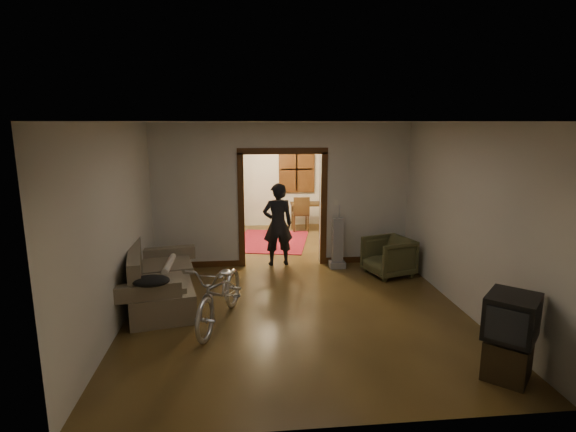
{
  "coord_description": "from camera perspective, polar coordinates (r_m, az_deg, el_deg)",
  "views": [
    {
      "loc": [
        -0.78,
        -7.88,
        2.79
      ],
      "look_at": [
        0.0,
        -0.3,
        1.2
      ],
      "focal_mm": 28.0,
      "sensor_mm": 36.0,
      "label": 1
    }
  ],
  "objects": [
    {
      "name": "jacket",
      "position": [
        6.44,
        -17.02,
        -7.89
      ],
      "size": [
        0.5,
        0.38,
        0.15
      ],
      "primitive_type": "ellipsoid",
      "color": "black",
      "rests_on": "sofa"
    },
    {
      "name": "tv_stand",
      "position": [
        5.76,
        26.09,
        -15.95
      ],
      "size": [
        0.66,
        0.66,
        0.45
      ],
      "primitive_type": "cube",
      "rotation": [
        0.0,
        0.0,
        0.82
      ],
      "color": "black",
      "rests_on": "floor"
    },
    {
      "name": "wall_left",
      "position": [
        8.19,
        -17.91,
        1.43
      ],
      "size": [
        0.02,
        8.5,
        2.8
      ],
      "primitive_type": "cube",
      "color": "beige",
      "rests_on": "floor"
    },
    {
      "name": "ceiling",
      "position": [
        7.92,
        -0.23,
        11.85
      ],
      "size": [
        5.0,
        8.5,
        0.01
      ],
      "primitive_type": "cube",
      "color": "white",
      "rests_on": "floor"
    },
    {
      "name": "desk_chair",
      "position": [
        11.7,
        1.6,
        0.3
      ],
      "size": [
        0.45,
        0.45,
        0.93
      ],
      "primitive_type": "cube",
      "rotation": [
        0.0,
        0.0,
        -0.1
      ],
      "color": "#332211",
      "rests_on": "floor"
    },
    {
      "name": "locker",
      "position": [
        11.96,
        -8.4,
        2.32
      ],
      "size": [
        0.93,
        0.63,
        1.7
      ],
      "primitive_type": "cube",
      "rotation": [
        0.0,
        0.0,
        0.2
      ],
      "color": "black",
      "rests_on": "floor"
    },
    {
      "name": "oriental_rug",
      "position": [
        10.77,
        -2.13,
        -3.2
      ],
      "size": [
        2.06,
        2.45,
        0.02
      ],
      "primitive_type": "cube",
      "rotation": [
        0.0,
        0.0,
        -0.22
      ],
      "color": "maroon",
      "rests_on": "floor"
    },
    {
      "name": "partition_wall",
      "position": [
        8.78,
        -0.7,
        2.67
      ],
      "size": [
        5.0,
        0.14,
        2.8
      ],
      "primitive_type": "cube",
      "color": "beige",
      "rests_on": "floor"
    },
    {
      "name": "armchair",
      "position": [
        8.55,
        12.63,
        -5.05
      ],
      "size": [
        0.98,
        0.96,
        0.71
      ],
      "primitive_type": "imported",
      "rotation": [
        0.0,
        0.0,
        -1.26
      ],
      "color": "#464728",
      "rests_on": "floor"
    },
    {
      "name": "far_window",
      "position": [
        12.25,
        1.1,
        5.96
      ],
      "size": [
        0.98,
        0.06,
        1.28
      ],
      "primitive_type": "cube",
      "color": "black",
      "rests_on": "wall_back"
    },
    {
      "name": "wall_right",
      "position": [
        8.65,
        16.5,
        2.05
      ],
      "size": [
        0.02,
        8.5,
        2.8
      ],
      "primitive_type": "cube",
      "color": "beige",
      "rests_on": "floor"
    },
    {
      "name": "crt_tv",
      "position": [
        5.56,
        26.56,
        -11.34
      ],
      "size": [
        0.75,
        0.75,
        0.48
      ],
      "primitive_type": "cube",
      "rotation": [
        0.0,
        0.0,
        0.82
      ],
      "color": "black",
      "rests_on": "tv_stand"
    },
    {
      "name": "desk",
      "position": [
        11.83,
        2.74,
        -0.11
      ],
      "size": [
        0.99,
        0.58,
        0.71
      ],
      "primitive_type": "cube",
      "rotation": [
        0.0,
        0.0,
        -0.04
      ],
      "color": "#332211",
      "rests_on": "floor"
    },
    {
      "name": "chandelier",
      "position": [
        10.42,
        -1.6,
        9.35
      ],
      "size": [
        0.24,
        0.24,
        0.24
      ],
      "primitive_type": "sphere",
      "color": "#FFE0A5",
      "rests_on": "ceiling"
    },
    {
      "name": "floor",
      "position": [
        8.4,
        -0.21,
        -7.62
      ],
      "size": [
        5.0,
        8.5,
        0.01
      ],
      "primitive_type": "cube",
      "color": "#3F2D14",
      "rests_on": "ground"
    },
    {
      "name": "door_casing",
      "position": [
        8.83,
        -0.7,
        0.75
      ],
      "size": [
        1.74,
        0.2,
        2.32
      ],
      "primitive_type": "cube",
      "color": "#3F220E",
      "rests_on": "floor"
    },
    {
      "name": "bicycle",
      "position": [
        6.45,
        -8.56,
        -9.51
      ],
      "size": [
        1.08,
        1.86,
        0.92
      ],
      "primitive_type": "imported",
      "rotation": [
        0.0,
        0.0,
        -0.28
      ],
      "color": "silver",
      "rests_on": "floor"
    },
    {
      "name": "person",
      "position": [
        8.85,
        -1.31,
        -1.07
      ],
      "size": [
        0.65,
        0.47,
        1.64
      ],
      "primitive_type": "imported",
      "rotation": [
        0.0,
        0.0,
        3.27
      ],
      "color": "black",
      "rests_on": "floor"
    },
    {
      "name": "globe",
      "position": [
        11.83,
        -8.56,
        7.53
      ],
      "size": [
        0.28,
        0.28,
        0.28
      ],
      "primitive_type": "sphere",
      "color": "#1E5972",
      "rests_on": "locker"
    },
    {
      "name": "light_switch",
      "position": [
        8.89,
        6.1,
        1.73
      ],
      "size": [
        0.08,
        0.01,
        0.12
      ],
      "primitive_type": "cube",
      "color": "silver",
      "rests_on": "partition_wall"
    },
    {
      "name": "vacuum",
      "position": [
        8.79,
        6.31,
        -3.41
      ],
      "size": [
        0.36,
        0.32,
        1.0
      ],
      "primitive_type": "cube",
      "rotation": [
        0.0,
        0.0,
        -0.3
      ],
      "color": "gray",
      "rests_on": "floor"
    },
    {
      "name": "wall_back",
      "position": [
        12.24,
        -2.19,
        5.25
      ],
      "size": [
        5.0,
        0.02,
        2.8
      ],
      "primitive_type": "cube",
      "color": "beige",
      "rests_on": "floor"
    },
    {
      "name": "rolled_paper",
      "position": [
        7.61,
        -14.86,
        -5.91
      ],
      "size": [
        0.11,
        0.87,
        0.11
      ],
      "primitive_type": "cylinder",
      "rotation": [
        1.57,
        0.0,
        0.0
      ],
      "color": "beige",
      "rests_on": "sofa"
    },
    {
      "name": "sofa",
      "position": [
        7.36,
        -15.97,
        -7.13
      ],
      "size": [
        1.3,
        2.15,
        0.92
      ],
      "primitive_type": "cube",
      "rotation": [
        0.0,
        0.0,
        0.21
      ],
      "color": "brown",
      "rests_on": "floor"
    }
  ]
}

